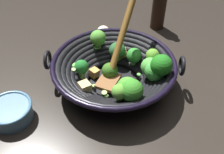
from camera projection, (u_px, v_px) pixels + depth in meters
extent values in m
plane|color=#28231E|center=(114.00, 84.00, 0.74)|extent=(4.00, 4.00, 0.00)
cylinder|color=black|center=(114.00, 83.00, 0.74)|extent=(0.14, 0.14, 0.01)
torus|color=black|center=(114.00, 80.00, 0.73)|extent=(0.18, 0.18, 0.02)
torus|color=black|center=(114.00, 77.00, 0.73)|extent=(0.21, 0.21, 0.02)
torus|color=black|center=(114.00, 75.00, 0.72)|extent=(0.23, 0.23, 0.02)
torus|color=black|center=(114.00, 73.00, 0.71)|extent=(0.25, 0.25, 0.02)
torus|color=black|center=(114.00, 70.00, 0.71)|extent=(0.28, 0.28, 0.02)
torus|color=black|center=(114.00, 68.00, 0.70)|extent=(0.30, 0.30, 0.02)
torus|color=black|center=(114.00, 65.00, 0.70)|extent=(0.32, 0.32, 0.02)
torus|color=black|center=(114.00, 63.00, 0.69)|extent=(0.34, 0.34, 0.01)
torus|color=black|center=(182.00, 66.00, 0.68)|extent=(0.05, 0.03, 0.05)
torus|color=black|center=(48.00, 60.00, 0.70)|extent=(0.05, 0.03, 0.05)
cylinder|color=#6EAF4F|center=(152.00, 62.00, 0.72)|extent=(0.02, 0.02, 0.02)
sphere|color=#59942E|center=(153.00, 55.00, 0.70)|extent=(0.04, 0.04, 0.04)
cylinder|color=#73AC59|center=(82.00, 74.00, 0.71)|extent=(0.02, 0.02, 0.02)
sphere|color=#1C6C26|center=(81.00, 67.00, 0.69)|extent=(0.04, 0.04, 0.04)
cylinder|color=#7BB74B|center=(149.00, 75.00, 0.70)|extent=(0.03, 0.03, 0.02)
sphere|color=green|center=(150.00, 67.00, 0.68)|extent=(0.05, 0.05, 0.05)
cylinder|color=#6D9E50|center=(98.00, 46.00, 0.78)|extent=(0.02, 0.02, 0.02)
sphere|color=#4F9934|center=(98.00, 38.00, 0.76)|extent=(0.05, 0.05, 0.05)
cylinder|color=#68A43D|center=(119.00, 99.00, 0.62)|extent=(0.02, 0.02, 0.02)
sphere|color=#589D32|center=(119.00, 92.00, 0.60)|extent=(0.04, 0.04, 0.04)
cylinder|color=#74A13D|center=(117.00, 57.00, 0.79)|extent=(0.02, 0.02, 0.02)
sphere|color=#295E2F|center=(117.00, 50.00, 0.77)|extent=(0.05, 0.05, 0.05)
cylinder|color=#71B23B|center=(154.00, 79.00, 0.69)|extent=(0.03, 0.03, 0.01)
sphere|color=green|center=(155.00, 70.00, 0.67)|extent=(0.06, 0.06, 0.06)
cylinder|color=#7CB145|center=(127.00, 96.00, 0.64)|extent=(0.03, 0.03, 0.02)
sphere|color=#488F2E|center=(128.00, 88.00, 0.62)|extent=(0.06, 0.06, 0.06)
cylinder|color=#779E4C|center=(160.00, 74.00, 0.67)|extent=(0.03, 0.03, 0.01)
sphere|color=#1D6D19|center=(161.00, 65.00, 0.65)|extent=(0.06, 0.06, 0.06)
cylinder|color=olive|center=(131.00, 99.00, 0.62)|extent=(0.02, 0.02, 0.01)
sphere|color=#348324|center=(132.00, 90.00, 0.60)|extent=(0.06, 0.06, 0.06)
cylinder|color=#7EBF55|center=(110.00, 77.00, 0.72)|extent=(0.02, 0.02, 0.02)
sphere|color=#32651C|center=(110.00, 71.00, 0.70)|extent=(0.04, 0.04, 0.04)
cylinder|color=#77B158|center=(134.00, 63.00, 0.77)|extent=(0.02, 0.02, 0.02)
sphere|color=#318730|center=(134.00, 56.00, 0.75)|extent=(0.05, 0.05, 0.05)
cube|color=#DE9C4C|center=(94.00, 73.00, 0.74)|extent=(0.03, 0.03, 0.03)
cube|color=#C7652F|center=(133.00, 94.00, 0.62)|extent=(0.03, 0.04, 0.03)
cube|color=tan|center=(85.00, 87.00, 0.67)|extent=(0.04, 0.04, 0.03)
cube|color=gold|center=(122.00, 53.00, 0.78)|extent=(0.04, 0.04, 0.03)
cylinder|color=#99D166|center=(104.00, 93.00, 0.66)|extent=(0.02, 0.02, 0.00)
cylinder|color=#99D166|center=(94.00, 86.00, 0.68)|extent=(0.02, 0.02, 0.01)
cylinder|color=#99D166|center=(74.00, 70.00, 0.68)|extent=(0.02, 0.02, 0.01)
cylinder|color=#99D166|center=(107.00, 96.00, 0.66)|extent=(0.02, 0.01, 0.01)
cylinder|color=#56B247|center=(139.00, 75.00, 0.72)|extent=(0.01, 0.01, 0.00)
cylinder|color=#6BC651|center=(75.00, 65.00, 0.70)|extent=(0.02, 0.02, 0.01)
cylinder|color=#6BC651|center=(96.00, 47.00, 0.78)|extent=(0.02, 0.02, 0.01)
cube|color=brown|center=(108.00, 81.00, 0.69)|extent=(0.08, 0.06, 0.01)
cylinder|color=brown|center=(126.00, 23.00, 0.69)|extent=(0.20, 0.05, 0.19)
cylinder|color=black|center=(159.00, 9.00, 0.93)|extent=(0.05, 0.05, 0.15)
cylinder|color=slate|center=(11.00, 113.00, 0.64)|extent=(0.10, 0.10, 0.04)
torus|color=#426C8A|center=(9.00, 107.00, 0.63)|extent=(0.11, 0.11, 0.01)
cylinder|color=#56B247|center=(7.00, 108.00, 0.65)|extent=(0.01, 0.01, 0.01)
cylinder|color=#56B247|center=(17.00, 107.00, 0.65)|extent=(0.01, 0.01, 0.01)
sphere|color=silver|center=(103.00, 32.00, 0.91)|extent=(0.05, 0.05, 0.05)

